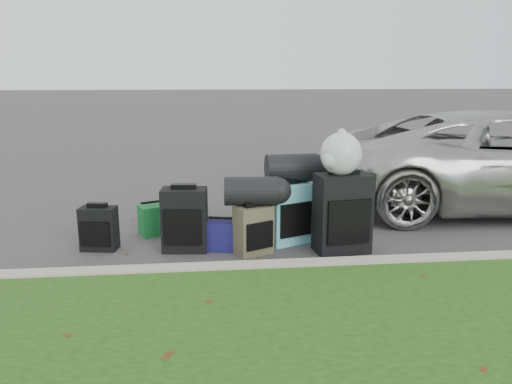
{
  "coord_description": "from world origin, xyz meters",
  "views": [
    {
      "loc": [
        -0.68,
        -5.35,
        1.87
      ],
      "look_at": [
        -0.1,
        0.2,
        0.55
      ],
      "focal_mm": 35.0,
      "sensor_mm": 36.0,
      "label": 1
    }
  ],
  "objects": [
    {
      "name": "ground",
      "position": [
        0.0,
        0.0,
        0.0
      ],
      "size": [
        120.0,
        120.0,
        0.0
      ],
      "primitive_type": "plane",
      "color": "#383535",
      "rests_on": "ground"
    },
    {
      "name": "curb",
      "position": [
        0.0,
        -1.0,
        0.07
      ],
      "size": [
        120.0,
        0.18,
        0.15
      ],
      "primitive_type": "cube",
      "color": "#9E937F",
      "rests_on": "ground"
    },
    {
      "name": "suv",
      "position": [
        3.6,
        1.16,
        0.69
      ],
      "size": [
        5.18,
        2.81,
        1.38
      ],
      "primitive_type": "imported",
      "rotation": [
        0.0,
        0.0,
        1.46
      ],
      "color": "#B7B7B2",
      "rests_on": "ground"
    },
    {
      "name": "suitcase_small_black",
      "position": [
        -1.84,
        -0.03,
        0.24
      ],
      "size": [
        0.41,
        0.27,
        0.48
      ],
      "primitive_type": "cube",
      "rotation": [
        0.0,
        0.0,
        -0.17
      ],
      "color": "black",
      "rests_on": "ground"
    },
    {
      "name": "suitcase_large_black_left",
      "position": [
        -0.91,
        -0.14,
        0.34
      ],
      "size": [
        0.5,
        0.33,
        0.69
      ],
      "primitive_type": "cube",
      "rotation": [
        0.0,
        0.0,
        -0.1
      ],
      "color": "black",
      "rests_on": "ground"
    },
    {
      "name": "suitcase_olive",
      "position": [
        -0.18,
        -0.33,
        0.26
      ],
      "size": [
        0.44,
        0.38,
        0.52
      ],
      "primitive_type": "cube",
      "rotation": [
        0.0,
        0.0,
        0.44
      ],
      "color": "#403D2A",
      "rests_on": "ground"
    },
    {
      "name": "suitcase_teal",
      "position": [
        0.25,
        -0.01,
        0.34
      ],
      "size": [
        0.55,
        0.45,
        0.68
      ],
      "primitive_type": "cube",
      "rotation": [
        0.0,
        0.0,
        0.4
      ],
      "color": "teal",
      "rests_on": "ground"
    },
    {
      "name": "suitcase_large_black_right",
      "position": [
        0.77,
        -0.36,
        0.43
      ],
      "size": [
        0.61,
        0.41,
        0.85
      ],
      "primitive_type": "cube",
      "rotation": [
        0.0,
        0.0,
        0.13
      ],
      "color": "black",
      "rests_on": "ground"
    },
    {
      "name": "tote_green",
      "position": [
        -1.31,
        0.46,
        0.18
      ],
      "size": [
        0.39,
        0.36,
        0.36
      ],
      "primitive_type": "cube",
      "rotation": [
        0.0,
        0.0,
        0.4
      ],
      "color": "#176B2C",
      "rests_on": "ground"
    },
    {
      "name": "tote_navy",
      "position": [
        -0.52,
        -0.17,
        0.16
      ],
      "size": [
        0.34,
        0.29,
        0.32
      ],
      "primitive_type": "cube",
      "rotation": [
        0.0,
        0.0,
        -0.22
      ],
      "color": "#17164E",
      "rests_on": "ground"
    },
    {
      "name": "duffel_left",
      "position": [
        -0.2,
        -0.27,
        0.67
      ],
      "size": [
        0.59,
        0.35,
        0.31
      ],
      "primitive_type": "cylinder",
      "rotation": [
        0.0,
        1.57,
        -0.08
      ],
      "color": "black",
      "rests_on": "suitcase_olive"
    },
    {
      "name": "duffel_right",
      "position": [
        0.29,
        0.08,
        0.84
      ],
      "size": [
        0.59,
        0.36,
        0.32
      ],
      "primitive_type": "cylinder",
      "rotation": [
        0.0,
        1.57,
        0.07
      ],
      "color": "black",
      "rests_on": "suitcase_teal"
    },
    {
      "name": "trash_bag",
      "position": [
        0.73,
        -0.36,
        1.07
      ],
      "size": [
        0.43,
        0.43,
        0.43
      ],
      "primitive_type": "sphere",
      "color": "silver",
      "rests_on": "suitcase_large_black_right"
    }
  ]
}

